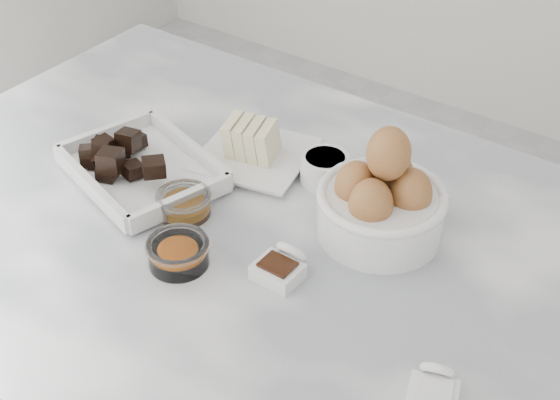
# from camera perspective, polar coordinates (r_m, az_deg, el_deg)

# --- Properties ---
(marble_slab) EXTENTS (1.20, 0.80, 0.04)m
(marble_slab) POSITION_cam_1_polar(r_m,az_deg,el_deg) (1.11, -1.74, -2.87)
(marble_slab) COLOR white
(marble_slab) RESTS_ON cabinet
(chocolate_dish) EXTENTS (0.28, 0.24, 0.06)m
(chocolate_dish) POSITION_cam_1_polar(r_m,az_deg,el_deg) (1.19, -10.11, 2.60)
(chocolate_dish) COLOR white
(chocolate_dish) RESTS_ON marble_slab
(butter_plate) EXTENTS (0.19, 0.19, 0.07)m
(butter_plate) POSITION_cam_1_polar(r_m,az_deg,el_deg) (1.22, -1.98, 3.85)
(butter_plate) COLOR white
(butter_plate) RESTS_ON marble_slab
(sugar_ramekin) EXTENTS (0.07, 0.07, 0.04)m
(sugar_ramekin) POSITION_cam_1_polar(r_m,az_deg,el_deg) (1.17, 3.30, 2.38)
(sugar_ramekin) COLOR white
(sugar_ramekin) RESTS_ON marble_slab
(egg_bowl) EXTENTS (0.18, 0.18, 0.17)m
(egg_bowl) POSITION_cam_1_polar(r_m,az_deg,el_deg) (1.06, 7.46, -0.08)
(egg_bowl) COLOR white
(egg_bowl) RESTS_ON marble_slab
(honey_bowl) EXTENTS (0.08, 0.08, 0.03)m
(honey_bowl) POSITION_cam_1_polar(r_m,az_deg,el_deg) (1.12, -7.04, -0.24)
(honey_bowl) COLOR white
(honey_bowl) RESTS_ON marble_slab
(zest_bowl) EXTENTS (0.09, 0.09, 0.04)m
(zest_bowl) POSITION_cam_1_polar(r_m,az_deg,el_deg) (1.03, -7.47, -3.78)
(zest_bowl) COLOR white
(zest_bowl) RESTS_ON marble_slab
(vanilla_spoon) EXTENTS (0.06, 0.07, 0.05)m
(vanilla_spoon) POSITION_cam_1_polar(r_m,az_deg,el_deg) (1.01, 0.08, -4.86)
(vanilla_spoon) COLOR white
(vanilla_spoon) RESTS_ON marble_slab
(salt_spoon) EXTENTS (0.07, 0.08, 0.04)m
(salt_spoon) POSITION_cam_1_polar(r_m,az_deg,el_deg) (0.89, 11.18, -13.39)
(salt_spoon) COLOR white
(salt_spoon) RESTS_ON marble_slab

